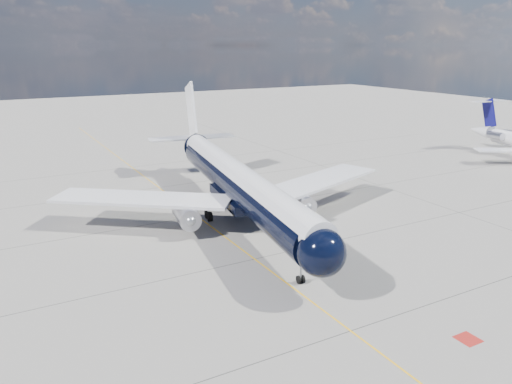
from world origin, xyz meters
The scene contains 4 objects.
ground centered at (0.00, 30.00, 0.00)m, with size 320.00×320.00×0.00m, color gray.
taxiway_centerline centered at (0.00, 25.00, 0.00)m, with size 0.16×160.00×0.01m, color #F7B30D.
red_marking centered at (6.80, -10.00, 0.00)m, with size 1.60×1.60×0.01m, color maroon.
main_airliner centered at (4.10, 22.35, 4.73)m, with size 42.82×52.59×15.24m.
Camera 1 is at (-22.20, -30.39, 20.61)m, focal length 35.00 mm.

